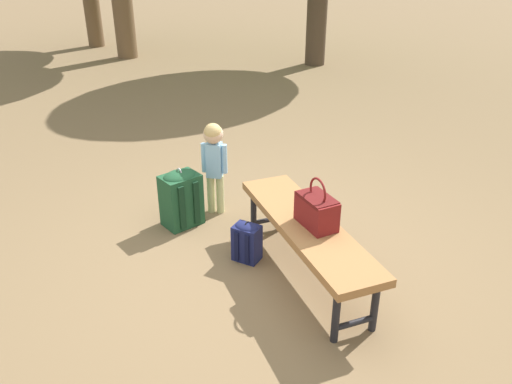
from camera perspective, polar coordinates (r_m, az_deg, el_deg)
ground_plane at (r=4.09m, az=0.59°, el=-7.71°), size 40.00×40.00×0.00m
park_bench at (r=3.76m, az=5.60°, el=-4.15°), size 1.65×0.74×0.45m
handbag at (r=3.65m, az=6.67°, el=-1.93°), size 0.34×0.22×0.37m
child_standing at (r=4.55m, az=-4.63°, el=4.11°), size 0.18×0.19×0.86m
backpack_large at (r=4.51m, az=-8.24°, el=-0.51°), size 0.31×0.34×0.54m
backpack_small at (r=4.04m, az=-1.01°, el=-5.35°), size 0.25×0.23×0.34m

